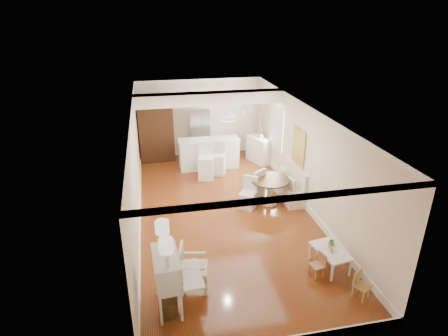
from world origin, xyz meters
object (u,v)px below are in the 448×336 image
object	(u,v)px
slip_chair_near	(248,193)
pantry_cabinet	(156,129)
wicker_basket	(169,308)
bar_stool_left	(206,161)
breakfast_counter	(209,154)
gustavian_armchair	(194,268)
fridge	(210,133)
dining_table	(269,191)
kids_chair_c	(362,285)
kids_chair_b	(324,256)
slip_chair_far	(254,183)
secretary_bureau	(167,282)
kids_chair_a	(317,265)
sideboard	(259,150)
kids_table	(330,259)
bar_stool_right	(218,159)

from	to	relation	value
slip_chair_near	pantry_cabinet	bearing A→B (deg)	155.87
wicker_basket	bar_stool_left	xyz separation A→B (m)	(1.57, 5.67, 0.43)
wicker_basket	breakfast_counter	bearing A→B (deg)	74.49
gustavian_armchair	bar_stool_left	bearing A→B (deg)	-0.72
fridge	dining_table	bearing A→B (deg)	-74.91
kids_chair_c	gustavian_armchair	bearing A→B (deg)	133.20
breakfast_counter	wicker_basket	bearing A→B (deg)	-105.51
kids_chair_c	dining_table	xyz separation A→B (m)	(-0.55, 3.96, 0.09)
breakfast_counter	kids_chair_b	bearing A→B (deg)	-75.42
kids_chair_c	slip_chair_far	world-z (taller)	slip_chair_far
pantry_cabinet	slip_chair_far	bearing A→B (deg)	-53.42
secretary_bureau	slip_chair_near	bearing A→B (deg)	50.89
gustavian_armchair	breakfast_counter	world-z (taller)	breakfast_counter
kids_chair_a	slip_chair_far	xyz separation A→B (m)	(-0.33, 3.60, 0.20)
kids_chair_b	dining_table	bearing A→B (deg)	-164.05
pantry_cabinet	wicker_basket	bearing A→B (deg)	-90.86
pantry_cabinet	kids_chair_a	bearing A→B (deg)	-67.55
wicker_basket	gustavian_armchair	bearing A→B (deg)	48.77
sideboard	kids_table	bearing A→B (deg)	-115.89
pantry_cabinet	kids_chair_b	bearing A→B (deg)	-65.01
kids_table	slip_chair_near	world-z (taller)	slip_chair_near
slip_chair_far	sideboard	bearing A→B (deg)	-143.48
secretary_bureau	sideboard	size ratio (longest dim) A/B	1.19
secretary_bureau	breakfast_counter	world-z (taller)	secretary_bureau
kids_chair_c	sideboard	size ratio (longest dim) A/B	0.58
kids_table	kids_chair_a	bearing A→B (deg)	-151.53
fridge	bar_stool_right	bearing A→B (deg)	-89.87
kids_chair_a	breakfast_counter	distance (m)	6.19
kids_table	slip_chair_far	distance (m)	3.48
gustavian_armchair	pantry_cabinet	world-z (taller)	pantry_cabinet
dining_table	breakfast_counter	bearing A→B (deg)	113.71
slip_chair_far	kids_chair_a	bearing A→B (deg)	60.83
sideboard	kids_chair_a	bearing A→B (deg)	-119.25
slip_chair_far	dining_table	bearing A→B (deg)	95.36
wicker_basket	kids_chair_b	distance (m)	3.41
bar_stool_left	pantry_cabinet	xyz separation A→B (m)	(-1.45, 1.95, 0.56)
kids_chair_b	slip_chair_far	distance (m)	3.41
kids_table	kids_chair_b	xyz separation A→B (m)	(-0.11, 0.05, 0.05)
wicker_basket	breakfast_counter	xyz separation A→B (m)	(1.81, 6.54, 0.35)
kids_table	bar_stool_right	bearing A→B (deg)	105.12
secretary_bureau	fridge	size ratio (longest dim) A/B	0.64
secretary_bureau	kids_chair_b	distance (m)	3.36
wicker_basket	breakfast_counter	size ratio (longest dim) A/B	0.16
secretary_bureau	wicker_basket	distance (m)	0.46
slip_chair_far	pantry_cabinet	size ratio (longest dim) A/B	0.40
secretary_bureau	bar_stool_right	xyz separation A→B (m)	(2.00, 5.73, -0.03)
fridge	sideboard	distance (m)	1.90
fridge	pantry_cabinet	bearing A→B (deg)	179.10
gustavian_armchair	sideboard	xyz separation A→B (m)	(3.10, 6.08, -0.03)
slip_chair_near	secretary_bureau	bearing A→B (deg)	-89.03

